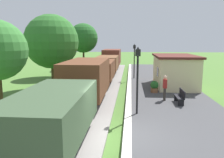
{
  "coord_description": "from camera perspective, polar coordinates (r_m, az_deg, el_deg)",
  "views": [
    {
      "loc": [
        0.5,
        -9.12,
        4.23
      ],
      "look_at": [
        -0.9,
        7.56,
        1.4
      ],
      "focal_mm": 35.86,
      "sensor_mm": 36.0,
      "label": 1
    }
  ],
  "objects": [
    {
      "name": "ground_plane",
      "position": [
        10.06,
        1.57,
        -15.26
      ],
      "size": [
        160.0,
        160.0,
        0.0
      ],
      "primitive_type": "plane",
      "color": "#47702D"
    },
    {
      "name": "platform_slab",
      "position": [
        10.36,
        20.14,
        -14.37
      ],
      "size": [
        6.0,
        60.0,
        0.25
      ],
      "primitive_type": "cube",
      "color": "#424244",
      "rests_on": "ground"
    },
    {
      "name": "platform_edge_stripe",
      "position": [
        9.95,
        3.94,
        -13.99
      ],
      "size": [
        0.36,
        60.0,
        0.01
      ],
      "primitive_type": "cube",
      "color": "silver",
      "rests_on": "platform_slab"
    },
    {
      "name": "track_ballast",
      "position": [
        10.44,
        -12.13,
        -14.18
      ],
      "size": [
        3.8,
        60.0,
        0.12
      ],
      "primitive_type": "cube",
      "color": "gray",
      "rests_on": "ground"
    },
    {
      "name": "rail_near",
      "position": [
        10.21,
        -8.17,
        -13.82
      ],
      "size": [
        0.07,
        60.0,
        0.14
      ],
      "primitive_type": "cube",
      "color": "slate",
      "rests_on": "track_ballast"
    },
    {
      "name": "rail_far",
      "position": [
        10.61,
        -15.98,
        -13.18
      ],
      "size": [
        0.07,
        60.0,
        0.14
      ],
      "primitive_type": "cube",
      "color": "slate",
      "rests_on": "track_ballast"
    },
    {
      "name": "freight_train",
      "position": [
        21.76,
        -2.89,
        2.46
      ],
      "size": [
        2.5,
        32.6,
        2.72
      ],
      "color": "#384C33",
      "rests_on": "rail_near"
    },
    {
      "name": "station_hut",
      "position": [
        20.68,
        15.65,
        2.09
      ],
      "size": [
        3.5,
        5.8,
        2.78
      ],
      "color": "beige",
      "rests_on": "platform_slab"
    },
    {
      "name": "bench_near_hut",
      "position": [
        15.13,
        16.99,
        -4.23
      ],
      "size": [
        0.42,
        1.5,
        0.91
      ],
      "color": "black",
      "rests_on": "platform_slab"
    },
    {
      "name": "bench_down_platform",
      "position": [
        24.81,
        12.21,
        1.27
      ],
      "size": [
        0.42,
        1.5,
        0.91
      ],
      "color": "black",
      "rests_on": "platform_slab"
    },
    {
      "name": "person_waiting",
      "position": [
        15.54,
        13.32,
        -1.96
      ],
      "size": [
        0.24,
        0.38,
        1.71
      ],
      "rotation": [
        0.0,
        0.0,
        3.13
      ],
      "color": "#38332D",
      "rests_on": "platform_slab"
    },
    {
      "name": "potted_planter",
      "position": [
        17.87,
        10.76,
        -1.88
      ],
      "size": [
        0.64,
        0.64,
        0.92
      ],
      "color": "brown",
      "rests_on": "platform_slab"
    },
    {
      "name": "lamp_post_near",
      "position": [
        12.13,
        6.55,
        2.78
      ],
      "size": [
        0.28,
        0.28,
        3.7
      ],
      "color": "black",
      "rests_on": "platform_slab"
    },
    {
      "name": "lamp_post_far",
      "position": [
        24.3,
        5.72,
        6.2
      ],
      "size": [
        0.28,
        0.28,
        3.7
      ],
      "color": "black",
      "rests_on": "platform_slab"
    },
    {
      "name": "tree_trackside_far",
      "position": [
        20.23,
        -15.16,
        9.17
      ],
      "size": [
        4.64,
        4.64,
        6.52
      ],
      "color": "#4C3823",
      "rests_on": "ground"
    },
    {
      "name": "tree_field_left",
      "position": [
        27.32,
        -14.3,
        8.73
      ],
      "size": [
        4.51,
        4.51,
        6.21
      ],
      "color": "#4C3823",
      "rests_on": "ground"
    },
    {
      "name": "tree_field_distant",
      "position": [
        34.63,
        -7.35,
        10.3
      ],
      "size": [
        4.41,
        4.41,
        6.91
      ],
      "color": "#4C3823",
      "rests_on": "ground"
    }
  ]
}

